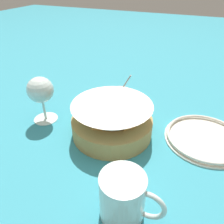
% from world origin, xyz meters
% --- Properties ---
extents(ground_plane, '(4.00, 4.00, 0.00)m').
position_xyz_m(ground_plane, '(0.00, 0.00, 0.00)').
color(ground_plane, teal).
extents(food_basket, '(0.22, 0.22, 0.09)m').
position_xyz_m(food_basket, '(-0.01, -0.02, 0.04)').
color(food_basket, '#B2894C').
rests_on(food_basket, ground_plane).
extents(sauce_cup, '(0.07, 0.07, 0.10)m').
position_xyz_m(sauce_cup, '(-0.06, 0.15, 0.02)').
color(sauce_cup, '#B7B7BC').
rests_on(sauce_cup, ground_plane).
extents(wine_glass, '(0.07, 0.07, 0.14)m').
position_xyz_m(wine_glass, '(-0.22, -0.04, 0.09)').
color(wine_glass, silver).
rests_on(wine_glass, ground_plane).
extents(beer_mug, '(0.12, 0.08, 0.10)m').
position_xyz_m(beer_mug, '(0.11, -0.23, 0.04)').
color(beer_mug, silver).
rests_on(beer_mug, ground_plane).
extents(side_plate, '(0.21, 0.21, 0.01)m').
position_xyz_m(side_plate, '(0.23, 0.05, 0.01)').
color(side_plate, silver).
rests_on(side_plate, ground_plane).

